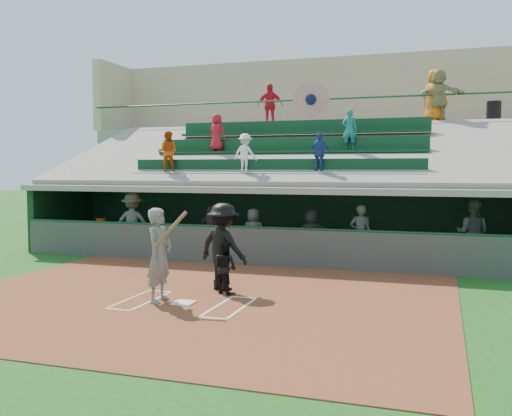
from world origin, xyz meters
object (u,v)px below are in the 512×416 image
(home_plate, at_px, (184,303))
(white_table, at_px, (103,239))
(trash_bin, at_px, (494,112))
(catcher, at_px, (225,267))
(batter_at_plate, at_px, (160,255))
(water_cooler, at_px, (101,223))

(home_plate, bearing_deg, white_table, 133.95)
(white_table, relative_size, trash_bin, 1.03)
(catcher, relative_size, trash_bin, 1.51)
(home_plate, relative_size, trash_bin, 0.54)
(home_plate, xyz_separation_m, trash_bin, (6.90, 12.98, 4.96))
(batter_at_plate, distance_m, white_table, 8.43)
(trash_bin, bearing_deg, home_plate, -118.00)
(batter_at_plate, relative_size, trash_bin, 2.50)
(trash_bin, bearing_deg, catcher, -118.50)
(white_table, bearing_deg, trash_bin, 49.74)
(home_plate, xyz_separation_m, water_cooler, (-6.14, 6.32, 0.90))
(home_plate, bearing_deg, trash_bin, 62.00)
(white_table, distance_m, trash_bin, 15.31)
(batter_at_plate, bearing_deg, home_plate, 2.20)
(white_table, xyz_separation_m, trash_bin, (12.98, 6.67, 4.60))
(batter_at_plate, height_order, white_table, batter_at_plate)
(batter_at_plate, xyz_separation_m, water_cooler, (-5.59, 6.34, -0.09))
(catcher, xyz_separation_m, white_table, (-6.56, 5.16, -0.22))
(white_table, xyz_separation_m, water_cooler, (-0.06, 0.01, 0.54))
(water_cooler, relative_size, trash_bin, 0.45)
(batter_at_plate, distance_m, water_cooler, 8.46)
(trash_bin, bearing_deg, white_table, -152.80)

